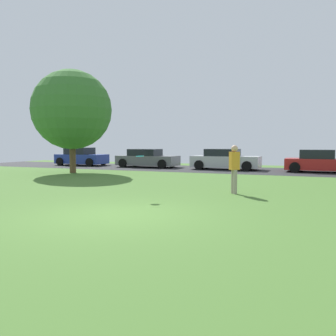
% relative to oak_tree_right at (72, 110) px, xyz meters
% --- Properties ---
extents(ground_plane, '(44.00, 44.00, 0.00)m').
position_rel_oak_tree_right_xyz_m(ground_plane, '(9.08, -10.08, -3.78)').
color(ground_plane, '#47702D').
extents(road_strip, '(44.00, 6.40, 0.01)m').
position_rel_oak_tree_right_xyz_m(road_strip, '(9.08, 5.92, -3.78)').
color(road_strip, '#28282B').
rests_on(road_strip, ground_plane).
extents(oak_tree_right, '(4.75, 4.75, 6.16)m').
position_rel_oak_tree_right_xyz_m(oak_tree_right, '(0.00, 0.00, 0.00)').
color(oak_tree_right, brown).
rests_on(oak_tree_right, ground_plane).
extents(person_catcher, '(0.39, 0.37, 1.71)m').
position_rel_oak_tree_right_xyz_m(person_catcher, '(10.98, -5.20, -2.83)').
color(person_catcher, gray).
rests_on(person_catcher, ground_plane).
extents(frisbee_disc, '(0.38, 0.38, 0.04)m').
position_rel_oak_tree_right_xyz_m(frisbee_disc, '(8.33, -7.31, -2.42)').
color(frisbee_disc, '#2DB2E0').
extents(parked_car_blue, '(4.04, 2.09, 1.43)m').
position_rel_oak_tree_right_xyz_m(parked_car_blue, '(-3.95, 6.20, -3.13)').
color(parked_car_blue, '#233893').
rests_on(parked_car_blue, ground_plane).
extents(parked_car_grey, '(4.52, 2.11, 1.35)m').
position_rel_oak_tree_right_xyz_m(parked_car_grey, '(1.96, 6.22, -3.16)').
color(parked_car_grey, slate).
rests_on(parked_car_grey, ground_plane).
extents(parked_car_silver, '(4.55, 2.09, 1.39)m').
position_rel_oak_tree_right_xyz_m(parked_car_silver, '(7.88, 6.16, -3.13)').
color(parked_car_silver, '#B7B7BC').
rests_on(parked_car_silver, ground_plane).
extents(parked_car_red, '(4.09, 2.09, 1.39)m').
position_rel_oak_tree_right_xyz_m(parked_car_red, '(13.78, 6.13, -3.15)').
color(parked_car_red, '#B21E1E').
rests_on(parked_car_red, ground_plane).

